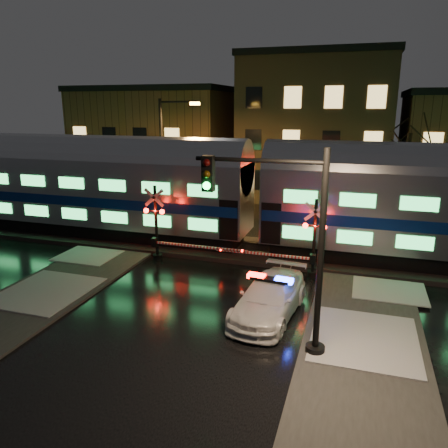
{
  "coord_description": "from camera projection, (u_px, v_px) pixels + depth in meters",
  "views": [
    {
      "loc": [
        5.96,
        -17.13,
        7.79
      ],
      "look_at": [
        -0.25,
        2.5,
        2.2
      ],
      "focal_mm": 35.0,
      "sensor_mm": 36.0,
      "label": 1
    }
  ],
  "objects": [
    {
      "name": "building_mid",
      "position": [
        317.0,
        130.0,
        38.15
      ],
      "size": [
        12.0,
        11.0,
        11.5
      ],
      "primitive_type": "cube",
      "color": "brown",
      "rests_on": "ground"
    },
    {
      "name": "streetlight",
      "position": [
        166.0,
        154.0,
        28.4
      ],
      "size": [
        2.75,
        0.29,
        8.23
      ],
      "color": "black",
      "rests_on": "ground"
    },
    {
      "name": "ballast",
      "position": [
        242.0,
        249.0,
        24.11
      ],
      "size": [
        90.0,
        4.2,
        0.24
      ],
      "primitive_type": "cube",
      "color": "black",
      "rests_on": "ground"
    },
    {
      "name": "sidewalk_right",
      "position": [
        363.0,
        394.0,
        12.11
      ],
      "size": [
        4.0,
        20.0,
        0.12
      ],
      "primitive_type": "cube",
      "color": "#2D2D2D",
      "rests_on": "ground"
    },
    {
      "name": "crossing_signal_right",
      "position": [
        306.0,
        246.0,
        20.15
      ],
      "size": [
        5.28,
        0.63,
        3.74
      ],
      "color": "black",
      "rests_on": "ground"
    },
    {
      "name": "traffic_light",
      "position": [
        287.0,
        248.0,
        13.46
      ],
      "size": [
        4.3,
        0.74,
        6.65
      ],
      "rotation": [
        0.0,
        0.0,
        -0.22
      ],
      "color": "black",
      "rests_on": "ground"
    },
    {
      "name": "police_car",
      "position": [
        269.0,
        298.0,
        16.6
      ],
      "size": [
        2.52,
        5.16,
        1.61
      ],
      "rotation": [
        0.0,
        0.0,
        -0.1
      ],
      "color": "silver",
      "rests_on": "ground"
    },
    {
      "name": "building_left",
      "position": [
        159.0,
        141.0,
        42.39
      ],
      "size": [
        14.0,
        10.0,
        9.0
      ],
      "primitive_type": "cube",
      "color": "#51321F",
      "rests_on": "ground"
    },
    {
      "name": "train",
      "position": [
        257.0,
        192.0,
        23.02
      ],
      "size": [
        51.0,
        3.12,
        5.92
      ],
      "color": "black",
      "rests_on": "ballast"
    },
    {
      "name": "ground",
      "position": [
        213.0,
        286.0,
        19.54
      ],
      "size": [
        120.0,
        120.0,
        0.0
      ],
      "primitive_type": "plane",
      "color": "black",
      "rests_on": "ground"
    },
    {
      "name": "crossing_signal_left",
      "position": [
        162.0,
        231.0,
        22.25
      ],
      "size": [
        5.54,
        0.65,
        3.92
      ],
      "color": "black",
      "rests_on": "ground"
    }
  ]
}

